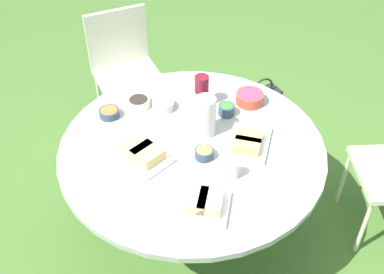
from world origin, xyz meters
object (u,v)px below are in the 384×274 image
(water_pitcher, at_px, (205,116))
(wine_glass, at_px, (202,85))
(dining_table, at_px, (192,157))
(chair_near_right, at_px, (124,63))
(handbag, at_px, (260,104))

(water_pitcher, xyz_separation_m, wine_glass, (-0.11, -0.23, 0.02))
(wine_glass, bearing_deg, water_pitcher, 64.26)
(dining_table, bearing_deg, chair_near_right, -94.96)
(dining_table, bearing_deg, handbag, -144.72)
(chair_near_right, xyz_separation_m, water_pitcher, (-0.01, 1.12, 0.30))
(dining_table, xyz_separation_m, wine_glass, (-0.22, -0.29, 0.22))
(handbag, bearing_deg, chair_near_right, -27.24)
(wine_glass, xyz_separation_m, handbag, (-0.79, -0.43, -0.72))
(water_pitcher, bearing_deg, handbag, -143.83)
(chair_near_right, height_order, water_pitcher, water_pitcher)
(dining_table, xyz_separation_m, handbag, (-1.01, -0.72, -0.50))
(water_pitcher, bearing_deg, chair_near_right, -89.51)
(dining_table, height_order, wine_glass, wine_glass)
(water_pitcher, bearing_deg, wine_glass, -115.74)
(wine_glass, bearing_deg, chair_near_right, -82.40)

